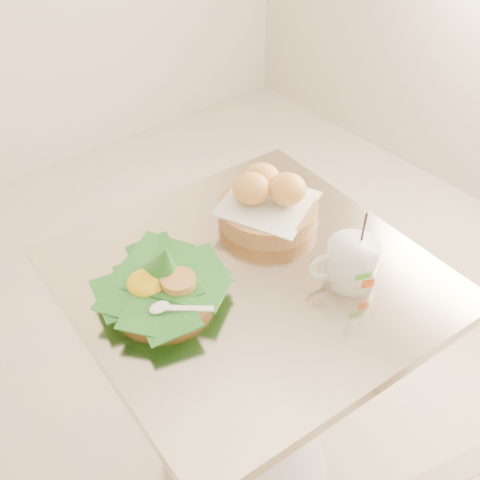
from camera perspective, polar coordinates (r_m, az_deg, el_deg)
cafe_table at (r=1.39m, az=0.88°, el=-9.86°), size 0.74×0.74×0.75m
rice_basket at (r=1.18m, az=-7.45°, el=-3.98°), size 0.26×0.26×0.13m
bread_basket at (r=1.35m, az=2.61°, el=3.67°), size 0.25×0.25×0.12m
coffee_mug at (r=1.21m, az=10.42°, el=-2.05°), size 0.14×0.11×0.18m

